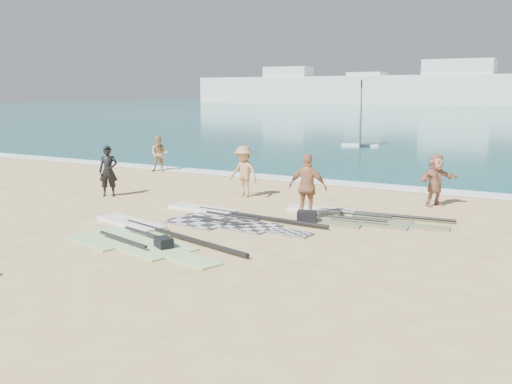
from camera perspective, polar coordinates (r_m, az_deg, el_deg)
The scene contains 14 objects.
ground at distance 13.70m, azimuth -12.32°, elevation -6.29°, with size 300.00×300.00×0.00m, color #DBC080.
surf_line at distance 24.06m, azimuth 7.50°, elevation 0.89°, with size 300.00×1.20×0.04m, color white.
far_town at distance 161.63m, azimuth 21.01°, elevation 9.66°, with size 160.00×8.00×12.00m.
rig_grey at distance 17.25m, azimuth -3.48°, elevation -2.51°, with size 5.71×2.46×0.20m.
rig_green at distance 15.49m, azimuth -11.53°, elevation -4.16°, with size 5.98×3.18×0.20m.
rig_orange at distance 17.54m, azimuth 9.30°, elevation -2.43°, with size 5.16×2.13×0.20m.
gear_bag_near at distance 16.71m, azimuth 5.10°, elevation -2.50°, with size 0.56×0.41×0.35m, color black.
gear_bag_far at distance 14.10m, azimuth -9.21°, elevation -5.09°, with size 0.49×0.34×0.29m, color black.
person_wetsuit at distance 21.43m, azimuth -14.55°, elevation 2.03°, with size 0.68×0.44×1.85m, color black.
beachgoer_left at distance 27.55m, azimuth -9.66°, elevation 3.79°, with size 0.83×0.65×1.71m, color tan.
beachgoer_mid at distance 20.58m, azimuth -1.25°, elevation 2.05°, with size 1.20×0.69×1.86m, color tan.
beachgoer_back at distance 16.85m, azimuth 5.19°, elevation 0.45°, with size 1.17×0.49×2.00m, color #AD744F.
beachgoer_right at distance 19.89m, azimuth 17.51°, elevation 1.18°, with size 1.65×0.53×1.78m, color #AD735B.
windsurfer_left at distance 40.26m, azimuth 10.39°, elevation 6.38°, with size 2.62×2.96×4.59m.
Camera 1 is at (8.84, -9.75, 3.80)m, focal length 40.00 mm.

